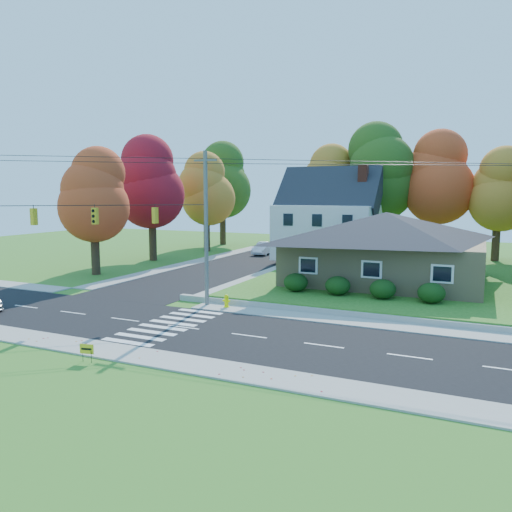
{
  "coord_description": "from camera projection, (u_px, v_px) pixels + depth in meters",
  "views": [
    {
      "loc": [
        14.69,
        -22.62,
        7.35
      ],
      "look_at": [
        0.75,
        8.0,
        3.08
      ],
      "focal_mm": 35.0,
      "sensor_mm": 36.0,
      "label": 1
    }
  ],
  "objects": [
    {
      "name": "colonial_house",
      "position": [
        329.0,
        219.0,
        52.07
      ],
      "size": [
        10.4,
        8.4,
        9.6
      ],
      "color": "silver",
      "rests_on": "lawn"
    },
    {
      "name": "tree_lot_2",
      "position": [
        437.0,
        178.0,
        52.85
      ],
      "size": [
        7.28,
        7.28,
        13.56
      ],
      "color": "#3F2A19",
      "rests_on": "lawn"
    },
    {
      "name": "tree_lot_0",
      "position": [
        327.0,
        185.0,
        57.86
      ],
      "size": [
        6.72,
        6.72,
        12.51
      ],
      "color": "#3F2A19",
      "rests_on": "lawn"
    },
    {
      "name": "yard_sign",
      "position": [
        87.0,
        349.0,
        21.7
      ],
      "size": [
        0.65,
        0.17,
        0.82
      ],
      "color": "black",
      "rests_on": "ground"
    },
    {
      "name": "tree_west_2",
      "position": [
        206.0,
        189.0,
        62.28
      ],
      "size": [
        6.72,
        6.72,
        12.51
      ],
      "color": "#3F2A19",
      "rests_on": "ground"
    },
    {
      "name": "traffic_infrastructure",
      "position": [
        192.0,
        232.0,
        28.02
      ],
      "size": [
        38.1,
        10.66,
        10.0
      ],
      "color": "#666059",
      "rests_on": "ground"
    },
    {
      "name": "white_car",
      "position": [
        264.0,
        248.0,
        59.76
      ],
      "size": [
        1.79,
        4.54,
        1.47
      ],
      "primitive_type": "imported",
      "rotation": [
        0.0,
        0.0,
        0.05
      ],
      "color": "white",
      "rests_on": "road_cross"
    },
    {
      "name": "sidewalk_south",
      "position": [
        124.0,
        353.0,
        22.86
      ],
      "size": [
        90.0,
        2.0,
        0.08
      ],
      "primitive_type": "cube",
      "color": "#9C9A90",
      "rests_on": "ground"
    },
    {
      "name": "road_main",
      "position": [
        183.0,
        327.0,
        27.38
      ],
      "size": [
        90.0,
        8.0,
        0.02
      ],
      "primitive_type": "cube",
      "color": "black",
      "rests_on": "ground"
    },
    {
      "name": "road_cross",
      "position": [
        251.0,
        261.0,
        54.15
      ],
      "size": [
        8.0,
        44.0,
        0.02
      ],
      "primitive_type": "cube",
      "color": "black",
      "rests_on": "ground"
    },
    {
      "name": "tree_lot_3",
      "position": [
        499.0,
        190.0,
        49.65
      ],
      "size": [
        6.16,
        6.16,
        11.47
      ],
      "color": "#3F2A19",
      "rests_on": "lawn"
    },
    {
      "name": "fire_hydrant",
      "position": [
        226.0,
        302.0,
        31.92
      ],
      "size": [
        0.5,
        0.4,
        0.89
      ],
      "color": "#EFF000",
      "rests_on": "ground"
    },
    {
      "name": "tree_west_3",
      "position": [
        222.0,
        180.0,
        70.16
      ],
      "size": [
        7.84,
        7.84,
        14.6
      ],
      "color": "#3F2A19",
      "rests_on": "ground"
    },
    {
      "name": "lawn",
      "position": [
        457.0,
        280.0,
        40.98
      ],
      "size": [
        30.0,
        30.0,
        0.5
      ],
      "primitive_type": "cube",
      "color": "#3D7923",
      "rests_on": "ground"
    },
    {
      "name": "tree_west_1",
      "position": [
        151.0,
        182.0,
        53.58
      ],
      "size": [
        7.28,
        7.28,
        13.56
      ],
      "color": "#3F2A19",
      "rests_on": "ground"
    },
    {
      "name": "ground",
      "position": [
        183.0,
        328.0,
        27.38
      ],
      "size": [
        120.0,
        120.0,
        0.0
      ],
      "primitive_type": "plane",
      "color": "#3D7923"
    },
    {
      "name": "tree_lot_1",
      "position": [
        378.0,
        172.0,
        54.33
      ],
      "size": [
        7.84,
        7.84,
        14.6
      ],
      "color": "#3F2A19",
      "rests_on": "lawn"
    },
    {
      "name": "hedge_row",
      "position": [
        360.0,
        287.0,
        33.01
      ],
      "size": [
        10.7,
        1.7,
        1.27
      ],
      "color": "#163A10",
      "rests_on": "lawn"
    },
    {
      "name": "tree_west_0",
      "position": [
        93.0,
        195.0,
        44.3
      ],
      "size": [
        6.16,
        6.16,
        11.47
      ],
      "color": "#3F2A19",
      "rests_on": "ground"
    },
    {
      "name": "sidewalk_north",
      "position": [
        226.0,
        308.0,
        31.89
      ],
      "size": [
        90.0,
        2.0,
        0.08
      ],
      "primitive_type": "cube",
      "color": "#9C9A90",
      "rests_on": "ground"
    },
    {
      "name": "ranch_house",
      "position": [
        385.0,
        247.0,
        38.13
      ],
      "size": [
        14.6,
        10.6,
        5.4
      ],
      "color": "tan",
      "rests_on": "lawn"
    }
  ]
}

